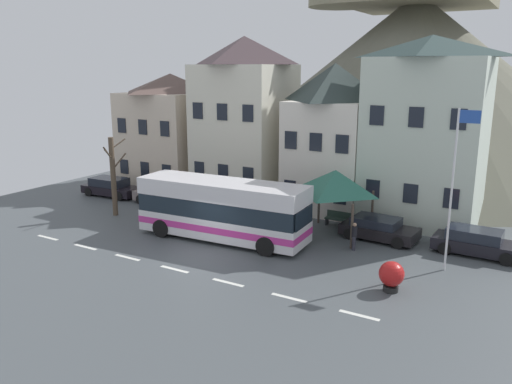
{
  "coord_description": "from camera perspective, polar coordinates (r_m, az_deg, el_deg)",
  "views": [
    {
      "loc": [
        14.62,
        -19.25,
        9.21
      ],
      "look_at": [
        -0.13,
        5.82,
        2.08
      ],
      "focal_mm": 35.83,
      "sensor_mm": 36.0,
      "label": 1
    }
  ],
  "objects": [
    {
      "name": "parked_car_01",
      "position": [
        28.81,
        13.51,
        -3.98
      ],
      "size": [
        4.2,
        2.22,
        1.22
      ],
      "rotation": [
        0.0,
        0.0,
        -0.06
      ],
      "color": "black",
      "rests_on": "ground_plane"
    },
    {
      "name": "parked_car_03",
      "position": [
        28.03,
        23.43,
        -5.18
      ],
      "size": [
        4.36,
        1.97,
        1.33
      ],
      "rotation": [
        0.0,
        0.0,
        -0.04
      ],
      "color": "black",
      "rests_on": "ground_plane"
    },
    {
      "name": "bus_shelter",
      "position": [
        28.48,
        8.85,
        1.1
      ],
      "size": [
        3.6,
        3.6,
        3.72
      ],
      "color": "#473D33",
      "rests_on": "ground_plane"
    },
    {
      "name": "ground_plane",
      "position": [
        25.87,
        -6.36,
        -7.23
      ],
      "size": [
        40.0,
        60.0,
        0.07
      ],
      "color": "#494F53"
    },
    {
      "name": "townhouse_02",
      "position": [
        33.66,
        8.58,
        5.97
      ],
      "size": [
        5.05,
        5.5,
        9.46
      ],
      "color": "silver",
      "rests_on": "ground_plane"
    },
    {
      "name": "public_bench",
      "position": [
        30.71,
        9.18,
        -2.94
      ],
      "size": [
        1.55,
        0.48,
        0.87
      ],
      "color": "#33473D",
      "rests_on": "ground_plane"
    },
    {
      "name": "harbour_buoy",
      "position": [
        22.4,
        14.89,
        -8.95
      ],
      "size": [
        1.07,
        1.07,
        1.32
      ],
      "color": "black",
      "rests_on": "ground_plane"
    },
    {
      "name": "townhouse_00",
      "position": [
        41.37,
        -9.34,
        6.87
      ],
      "size": [
        6.3,
        6.71,
        8.73
      ],
      "color": "beige",
      "rests_on": "ground_plane"
    },
    {
      "name": "pedestrian_01",
      "position": [
        28.18,
        4.8,
        -3.35
      ],
      "size": [
        0.33,
        0.33,
        1.61
      ],
      "color": "#2D2D38",
      "rests_on": "ground_plane"
    },
    {
      "name": "townhouse_03",
      "position": [
        31.72,
        18.4,
        6.35
      ],
      "size": [
        6.5,
        5.19,
        10.98
      ],
      "color": "beige",
      "rests_on": "ground_plane"
    },
    {
      "name": "bare_tree_00",
      "position": [
        33.27,
        -15.65,
        1.8
      ],
      "size": [
        0.91,
        1.92,
        5.0
      ],
      "color": "brown",
      "rests_on": "ground_plane"
    },
    {
      "name": "flagpole",
      "position": [
        24.44,
        21.28,
        1.27
      ],
      "size": [
        0.95,
        0.1,
        7.49
      ],
      "color": "silver",
      "rests_on": "ground_plane"
    },
    {
      "name": "parked_car_02",
      "position": [
        35.62,
        -10.37,
        -0.32
      ],
      "size": [
        4.44,
        2.09,
        1.36
      ],
      "rotation": [
        0.0,
        0.0,
        -0.07
      ],
      "color": "slate",
      "rests_on": "ground_plane"
    },
    {
      "name": "townhouse_01",
      "position": [
        36.69,
        -1.28,
        8.2
      ],
      "size": [
        6.0,
        5.69,
        11.29
      ],
      "color": "silver",
      "rests_on": "ground_plane"
    },
    {
      "name": "pedestrian_00",
      "position": [
        26.86,
        10.91,
        -4.89
      ],
      "size": [
        0.28,
        0.37,
        1.45
      ],
      "color": "#2D2D38",
      "rests_on": "ground_plane"
    },
    {
      "name": "transit_bus",
      "position": [
        27.78,
        -3.76,
        -2.06
      ],
      "size": [
        9.67,
        3.2,
        3.26
      ],
      "rotation": [
        0.0,
        0.0,
        0.06
      ],
      "color": "silver",
      "rests_on": "ground_plane"
    },
    {
      "name": "parked_car_00",
      "position": [
        38.91,
        -15.89,
        0.53
      ],
      "size": [
        4.48,
        2.11,
        1.32
      ],
      "rotation": [
        0.0,
        0.0,
        0.05
      ],
      "color": "black",
      "rests_on": "ground_plane"
    },
    {
      "name": "hilltop_castle",
      "position": [
        50.63,
        17.01,
        12.33
      ],
      "size": [
        39.51,
        39.51,
        25.26
      ],
      "color": "#646354",
      "rests_on": "ground_plane"
    }
  ]
}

